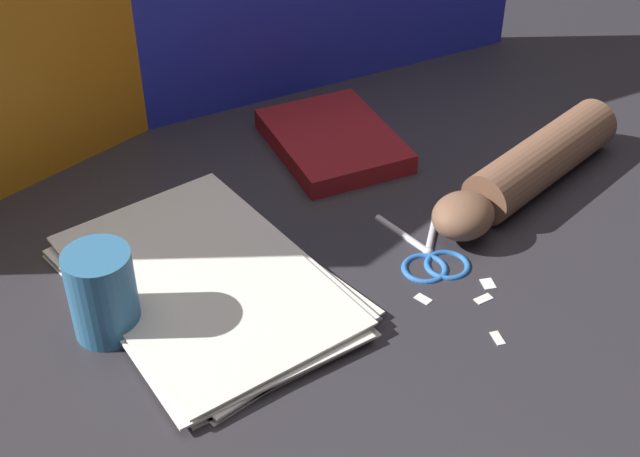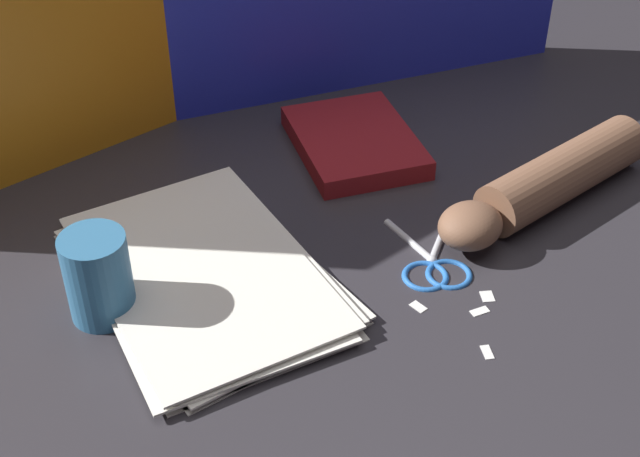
# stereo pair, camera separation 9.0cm
# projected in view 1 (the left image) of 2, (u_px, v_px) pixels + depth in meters

# --- Properties ---
(ground_plane) EXTENTS (6.00, 6.00, 0.00)m
(ground_plane) POSITION_uv_depth(u_px,v_px,m) (318.00, 267.00, 1.03)
(ground_plane) COLOR #2D2B30
(backdrop_panel_left) EXTENTS (0.58, 0.13, 0.47)m
(backdrop_panel_left) POSITION_uv_depth(u_px,v_px,m) (17.00, 4.00, 1.04)
(backdrop_panel_left) COLOR orange
(backdrop_panel_left) RESTS_ON ground_plane
(paper_stack) EXTENTS (0.26, 0.36, 0.02)m
(paper_stack) POSITION_uv_depth(u_px,v_px,m) (206.00, 282.00, 0.99)
(paper_stack) COLOR white
(paper_stack) RESTS_ON ground_plane
(book_closed) EXTENTS (0.19, 0.23, 0.03)m
(book_closed) POSITION_uv_depth(u_px,v_px,m) (333.00, 141.00, 1.22)
(book_closed) COLOR maroon
(book_closed) RESTS_ON ground_plane
(scissors) EXTENTS (0.13, 0.15, 0.01)m
(scissors) POSITION_uv_depth(u_px,v_px,m) (431.00, 255.00, 1.04)
(scissors) COLOR silver
(scissors) RESTS_ON ground_plane
(hand_forearm) EXTENTS (0.35, 0.13, 0.07)m
(hand_forearm) POSITION_uv_depth(u_px,v_px,m) (528.00, 169.00, 1.13)
(hand_forearm) COLOR brown
(hand_forearm) RESTS_ON ground_plane
(paper_scrap_near) EXTENTS (0.01, 0.02, 0.00)m
(paper_scrap_near) POSITION_uv_depth(u_px,v_px,m) (423.00, 299.00, 0.98)
(paper_scrap_near) COLOR white
(paper_scrap_near) RESTS_ON ground_plane
(paper_scrap_mid) EXTENTS (0.02, 0.01, 0.00)m
(paper_scrap_mid) POSITION_uv_depth(u_px,v_px,m) (483.00, 298.00, 0.98)
(paper_scrap_mid) COLOR white
(paper_scrap_mid) RESTS_ON ground_plane
(paper_scrap_far) EXTENTS (0.02, 0.02, 0.00)m
(paper_scrap_far) POSITION_uv_depth(u_px,v_px,m) (488.00, 283.00, 1.00)
(paper_scrap_far) COLOR white
(paper_scrap_far) RESTS_ON ground_plane
(paper_scrap_side) EXTENTS (0.02, 0.02, 0.00)m
(paper_scrap_side) POSITION_uv_depth(u_px,v_px,m) (498.00, 338.00, 0.93)
(paper_scrap_side) COLOR white
(paper_scrap_side) RESTS_ON ground_plane
(mug) EXTENTS (0.07, 0.07, 0.10)m
(mug) POSITION_uv_depth(u_px,v_px,m) (103.00, 293.00, 0.91)
(mug) COLOR teal
(mug) RESTS_ON ground_plane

